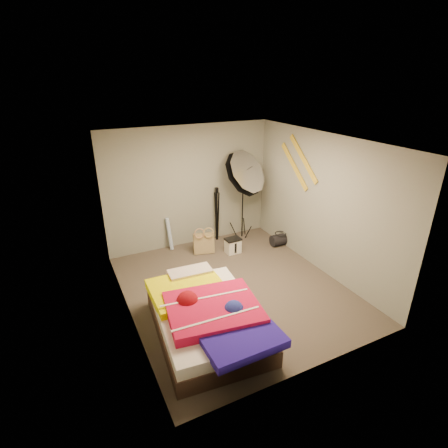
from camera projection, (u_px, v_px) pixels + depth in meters
floor at (234, 288)px, 6.00m from camera, size 4.00×4.00×0.00m
ceiling at (236, 141)px, 5.01m from camera, size 4.00×4.00×0.00m
wall_back at (189, 187)px, 7.15m from camera, size 3.50×0.00×3.50m
wall_front at (320, 284)px, 3.86m from camera, size 3.50×0.00×3.50m
wall_left at (123, 243)px, 4.79m from camera, size 0.00×4.00×4.00m
wall_right at (322, 204)px, 6.21m from camera, size 0.00×4.00×4.00m
tote_bag at (204, 243)px, 7.11m from camera, size 0.45×0.28×0.43m
wrapping_roll at (169, 234)px, 7.22m from camera, size 0.12×0.21×0.68m
camera_case at (233, 246)px, 7.14m from camera, size 0.30×0.22×0.29m
duffel_bag at (280, 240)px, 7.47m from camera, size 0.41×0.26×0.25m
wall_stripe_upper at (303, 159)px, 6.42m from camera, size 0.02×0.91×0.78m
wall_stripe_lower at (294, 166)px, 6.71m from camera, size 0.02×0.91×0.78m
bed at (207, 316)px, 4.86m from camera, size 1.52×2.14×0.57m
photo_umbrella at (243, 174)px, 7.13m from camera, size 1.06×1.04×2.09m
camera_tripod at (217, 211)px, 7.49m from camera, size 0.07×0.07×1.20m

